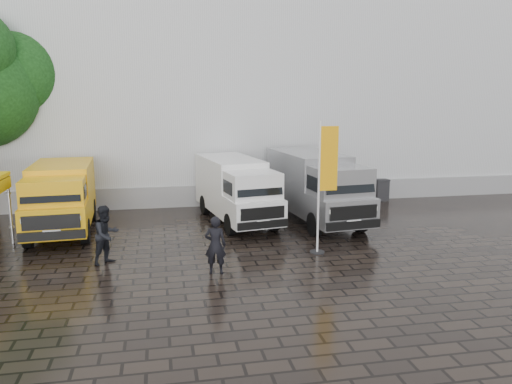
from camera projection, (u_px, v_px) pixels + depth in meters
ground at (293, 254)px, 16.73m from camera, size 120.00×120.00×0.00m
exhibition_hall at (259, 83)px, 31.38m from camera, size 44.00×16.00×12.00m
hall_plinth at (290, 192)px, 24.67m from camera, size 44.00×0.15×1.00m
van_yellow at (61, 199)px, 19.12m from camera, size 2.49×5.73×2.59m
van_white at (236, 191)px, 20.79m from camera, size 2.98×6.24×2.60m
van_silver at (316, 188)px, 20.82m from camera, size 2.89×6.73×2.83m
flagpole at (324, 182)px, 16.43m from camera, size 0.88×0.50×4.42m
wheelie_bin at (381, 190)px, 25.16m from camera, size 0.71×0.71×1.08m
person_front at (215, 245)px, 14.72m from camera, size 0.71×0.55×1.75m
person_tent at (106, 235)px, 15.59m from camera, size 1.14×1.14×1.87m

